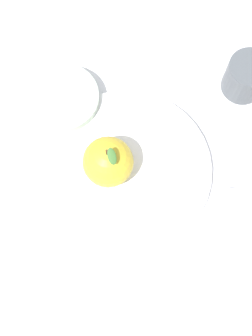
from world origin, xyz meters
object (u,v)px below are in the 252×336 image
object	(u,v)px
side_bowl	(62,101)
cup	(249,78)
dinner_plate	(126,170)
apple	(108,162)
knife	(233,189)

from	to	relation	value
side_bowl	cup	world-z (taller)	cup
cup	side_bowl	bearing A→B (deg)	-128.56
dinner_plate	cup	distance (m)	0.25
dinner_plate	apple	xyz separation A→B (m)	(-0.02, -0.02, 0.05)
apple	knife	size ratio (longest dim) A/B	0.56
dinner_plate	cup	bearing A→B (deg)	81.85
apple	cup	world-z (taller)	apple
cup	knife	world-z (taller)	cup
apple	knife	world-z (taller)	apple
apple	cup	distance (m)	0.27
apple	knife	xyz separation A→B (m)	(0.16, 0.12, -0.05)
apple	side_bowl	distance (m)	0.14
apple	side_bowl	xyz separation A→B (m)	(-0.14, 0.03, -0.04)
cup	dinner_plate	bearing A→B (deg)	-98.15
knife	apple	bearing A→B (deg)	-142.62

